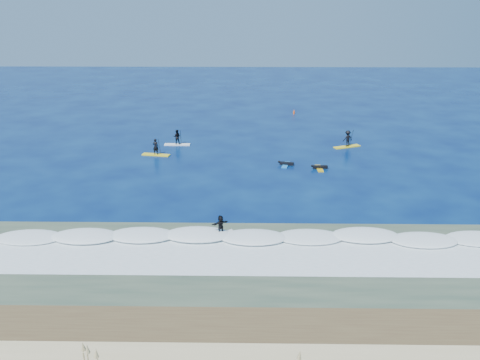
{
  "coord_description": "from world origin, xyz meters",
  "views": [
    {
      "loc": [
        0.61,
        -44.68,
        16.75
      ],
      "look_at": [
        -0.12,
        0.61,
        0.6
      ],
      "focal_mm": 40.0,
      "sensor_mm": 36.0,
      "label": 1
    }
  ],
  "objects_px": {
    "sup_paddler_center": "(177,138)",
    "wave_surfer": "(221,226)",
    "sup_paddler_right": "(348,140)",
    "sup_paddler_left": "(156,149)",
    "prone_paddler_far": "(286,164)",
    "prone_paddler_near": "(319,167)",
    "marker_buoy": "(294,112)"
  },
  "relations": [
    {
      "from": "prone_paddler_far",
      "to": "marker_buoy",
      "type": "xyz_separation_m",
      "value": [
        2.68,
        23.73,
        0.12
      ]
    },
    {
      "from": "prone_paddler_near",
      "to": "wave_surfer",
      "type": "bearing_deg",
      "value": 147.21
    },
    {
      "from": "sup_paddler_center",
      "to": "sup_paddler_right",
      "type": "xyz_separation_m",
      "value": [
        19.32,
        -0.58,
        0.1
      ]
    },
    {
      "from": "prone_paddler_near",
      "to": "marker_buoy",
      "type": "distance_m",
      "value": 24.83
    },
    {
      "from": "sup_paddler_left",
      "to": "prone_paddler_far",
      "type": "distance_m",
      "value": 14.13
    },
    {
      "from": "sup_paddler_right",
      "to": "prone_paddler_far",
      "type": "distance_m",
      "value": 10.03
    },
    {
      "from": "sup_paddler_left",
      "to": "prone_paddler_far",
      "type": "height_order",
      "value": "sup_paddler_left"
    },
    {
      "from": "prone_paddler_far",
      "to": "wave_surfer",
      "type": "relative_size",
      "value": 1.03
    },
    {
      "from": "sup_paddler_right",
      "to": "wave_surfer",
      "type": "relative_size",
      "value": 1.55
    },
    {
      "from": "sup_paddler_right",
      "to": "marker_buoy",
      "type": "distance_m",
      "value": 17.58
    },
    {
      "from": "marker_buoy",
      "to": "sup_paddler_center",
      "type": "bearing_deg",
      "value": -131.85
    },
    {
      "from": "sup_paddler_left",
      "to": "wave_surfer",
      "type": "distance_m",
      "value": 21.48
    },
    {
      "from": "sup_paddler_center",
      "to": "sup_paddler_left",
      "type": "bearing_deg",
      "value": -113.18
    },
    {
      "from": "sup_paddler_right",
      "to": "wave_surfer",
      "type": "distance_m",
      "value": 26.86
    },
    {
      "from": "sup_paddler_right",
      "to": "prone_paddler_far",
      "type": "relative_size",
      "value": 1.51
    },
    {
      "from": "sup_paddler_center",
      "to": "marker_buoy",
      "type": "relative_size",
      "value": 4.81
    },
    {
      "from": "sup_paddler_right",
      "to": "prone_paddler_far",
      "type": "height_order",
      "value": "sup_paddler_right"
    },
    {
      "from": "prone_paddler_far",
      "to": "marker_buoy",
      "type": "distance_m",
      "value": 23.88
    },
    {
      "from": "sup_paddler_center",
      "to": "sup_paddler_right",
      "type": "bearing_deg",
      "value": -1.47
    },
    {
      "from": "sup_paddler_center",
      "to": "sup_paddler_right",
      "type": "relative_size",
      "value": 0.91
    },
    {
      "from": "sup_paddler_center",
      "to": "marker_buoy",
      "type": "distance_m",
      "value": 21.96
    },
    {
      "from": "prone_paddler_far",
      "to": "wave_surfer",
      "type": "xyz_separation_m",
      "value": [
        -5.77,
        -16.65,
        0.69
      ]
    },
    {
      "from": "prone_paddler_near",
      "to": "prone_paddler_far",
      "type": "xyz_separation_m",
      "value": [
        -3.24,
        1.09,
        -0.0
      ]
    },
    {
      "from": "sup_paddler_center",
      "to": "wave_surfer",
      "type": "xyz_separation_m",
      "value": [
        6.2,
        -24.02,
        0.07
      ]
    },
    {
      "from": "sup_paddler_left",
      "to": "sup_paddler_center",
      "type": "xyz_separation_m",
      "value": [
        1.76,
        4.07,
        0.11
      ]
    },
    {
      "from": "sup_paddler_left",
      "to": "sup_paddler_center",
      "type": "height_order",
      "value": "sup_paddler_left"
    },
    {
      "from": "sup_paddler_left",
      "to": "sup_paddler_right",
      "type": "height_order",
      "value": "sup_paddler_right"
    },
    {
      "from": "sup_paddler_left",
      "to": "prone_paddler_near",
      "type": "height_order",
      "value": "sup_paddler_left"
    },
    {
      "from": "prone_paddler_far",
      "to": "prone_paddler_near",
      "type": "bearing_deg",
      "value": -95.32
    },
    {
      "from": "sup_paddler_left",
      "to": "prone_paddler_near",
      "type": "xyz_separation_m",
      "value": [
        16.98,
        -4.4,
        -0.51
      ]
    },
    {
      "from": "sup_paddler_center",
      "to": "sup_paddler_right",
      "type": "distance_m",
      "value": 19.33
    },
    {
      "from": "sup_paddler_center",
      "to": "prone_paddler_near",
      "type": "relative_size",
      "value": 1.38
    }
  ]
}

